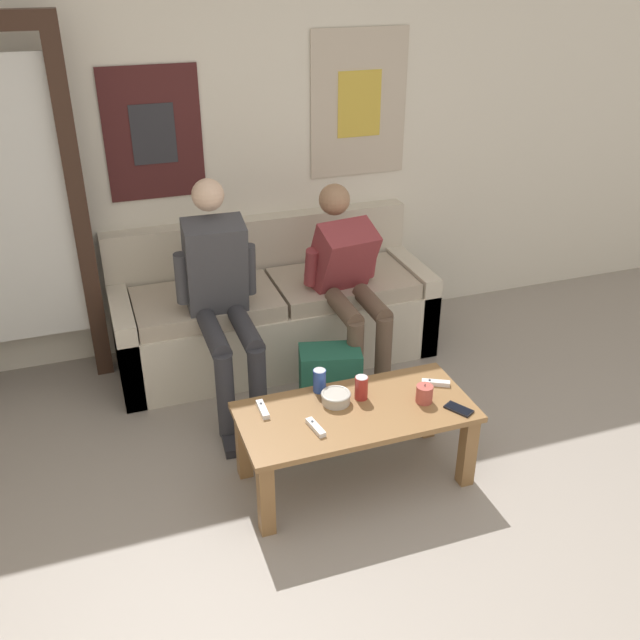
{
  "coord_description": "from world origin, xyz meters",
  "views": [
    {
      "loc": [
        -1.09,
        -1.57,
        2.44
      ],
      "look_at": [
        0.0,
        1.55,
        0.68
      ],
      "focal_mm": 40.0,
      "sensor_mm": 36.0,
      "label": 1
    }
  ],
  "objects_px": {
    "drink_can_blue": "(320,381)",
    "drink_can_red": "(361,388)",
    "ceramic_bowl": "(336,397)",
    "person_seated_teen": "(349,278)",
    "backpack": "(330,383)",
    "game_controller_near_left": "(316,427)",
    "coffee_table": "(355,423)",
    "game_controller_near_right": "(263,409)",
    "pillar_candle": "(424,394)",
    "couch": "(273,313)",
    "cell_phone": "(459,409)",
    "game_controller_far_center": "(436,383)",
    "person_seated_adult": "(221,292)"
  },
  "relations": [
    {
      "from": "person_seated_teen",
      "to": "backpack",
      "type": "distance_m",
      "value": 0.65
    },
    {
      "from": "backpack",
      "to": "pillar_candle",
      "type": "xyz_separation_m",
      "value": [
        0.26,
        -0.65,
        0.28
      ]
    },
    {
      "from": "pillar_candle",
      "to": "game_controller_near_right",
      "type": "bearing_deg",
      "value": 166.88
    },
    {
      "from": "person_seated_teen",
      "to": "pillar_candle",
      "type": "bearing_deg",
      "value": -90.05
    },
    {
      "from": "drink_can_red",
      "to": "game_controller_near_right",
      "type": "height_order",
      "value": "drink_can_red"
    },
    {
      "from": "person_seated_adult",
      "to": "person_seated_teen",
      "type": "height_order",
      "value": "person_seated_adult"
    },
    {
      "from": "coffee_table",
      "to": "game_controller_near_right",
      "type": "relative_size",
      "value": 7.98
    },
    {
      "from": "backpack",
      "to": "drink_can_red",
      "type": "height_order",
      "value": "drink_can_red"
    },
    {
      "from": "game_controller_far_center",
      "to": "backpack",
      "type": "bearing_deg",
      "value": 125.52
    },
    {
      "from": "coffee_table",
      "to": "game_controller_near_right",
      "type": "height_order",
      "value": "game_controller_near_right"
    },
    {
      "from": "game_controller_far_center",
      "to": "cell_phone",
      "type": "bearing_deg",
      "value": -89.49
    },
    {
      "from": "coffee_table",
      "to": "drink_can_red",
      "type": "bearing_deg",
      "value": 54.01
    },
    {
      "from": "game_controller_near_right",
      "to": "pillar_candle",
      "type": "bearing_deg",
      "value": -13.12
    },
    {
      "from": "ceramic_bowl",
      "to": "game_controller_near_left",
      "type": "bearing_deg",
      "value": -133.39
    },
    {
      "from": "game_controller_near_left",
      "to": "game_controller_far_center",
      "type": "xyz_separation_m",
      "value": [
        0.71,
        0.16,
        0.0
      ]
    },
    {
      "from": "drink_can_blue",
      "to": "drink_can_red",
      "type": "bearing_deg",
      "value": -36.56
    },
    {
      "from": "couch",
      "to": "drink_can_blue",
      "type": "xyz_separation_m",
      "value": [
        -0.08,
        -1.14,
        0.19
      ]
    },
    {
      "from": "game_controller_near_right",
      "to": "ceramic_bowl",
      "type": "bearing_deg",
      "value": -7.36
    },
    {
      "from": "person_seated_adult",
      "to": "pillar_candle",
      "type": "distance_m",
      "value": 1.29
    },
    {
      "from": "pillar_candle",
      "to": "game_controller_near_left",
      "type": "xyz_separation_m",
      "value": [
        -0.58,
        -0.04,
        -0.03
      ]
    },
    {
      "from": "couch",
      "to": "drink_can_red",
      "type": "bearing_deg",
      "value": -85.64
    },
    {
      "from": "ceramic_bowl",
      "to": "drink_can_red",
      "type": "xyz_separation_m",
      "value": [
        0.13,
        -0.0,
        0.03
      ]
    },
    {
      "from": "pillar_candle",
      "to": "game_controller_near_left",
      "type": "distance_m",
      "value": 0.58
    },
    {
      "from": "coffee_table",
      "to": "pillar_candle",
      "type": "height_order",
      "value": "pillar_candle"
    },
    {
      "from": "coffee_table",
      "to": "person_seated_adult",
      "type": "bearing_deg",
      "value": 115.28
    },
    {
      "from": "couch",
      "to": "cell_phone",
      "type": "xyz_separation_m",
      "value": [
        0.51,
        -1.53,
        0.13
      ]
    },
    {
      "from": "backpack",
      "to": "pillar_candle",
      "type": "distance_m",
      "value": 0.75
    },
    {
      "from": "backpack",
      "to": "ceramic_bowl",
      "type": "distance_m",
      "value": 0.6
    },
    {
      "from": "person_seated_adult",
      "to": "backpack",
      "type": "bearing_deg",
      "value": -32.27
    },
    {
      "from": "coffee_table",
      "to": "pillar_candle",
      "type": "relative_size",
      "value": 11.28
    },
    {
      "from": "ceramic_bowl",
      "to": "person_seated_teen",
      "type": "bearing_deg",
      "value": 65.38
    },
    {
      "from": "couch",
      "to": "drink_can_red",
      "type": "distance_m",
      "value": 1.29
    },
    {
      "from": "game_controller_far_center",
      "to": "person_seated_teen",
      "type": "bearing_deg",
      "value": 97.65
    },
    {
      "from": "backpack",
      "to": "drink_can_blue",
      "type": "height_order",
      "value": "drink_can_blue"
    },
    {
      "from": "couch",
      "to": "pillar_candle",
      "type": "distance_m",
      "value": 1.46
    },
    {
      "from": "coffee_table",
      "to": "cell_phone",
      "type": "bearing_deg",
      "value": -19.53
    },
    {
      "from": "couch",
      "to": "game_controller_far_center",
      "type": "relative_size",
      "value": 14.15
    },
    {
      "from": "couch",
      "to": "backpack",
      "type": "height_order",
      "value": "couch"
    },
    {
      "from": "pillar_candle",
      "to": "drink_can_blue",
      "type": "height_order",
      "value": "drink_can_blue"
    },
    {
      "from": "person_seated_teen",
      "to": "game_controller_near_right",
      "type": "distance_m",
      "value": 1.18
    },
    {
      "from": "game_controller_near_right",
      "to": "coffee_table",
      "type": "bearing_deg",
      "value": -17.4
    },
    {
      "from": "game_controller_near_left",
      "to": "game_controller_far_center",
      "type": "relative_size",
      "value": 1.03
    },
    {
      "from": "person_seated_teen",
      "to": "cell_phone",
      "type": "height_order",
      "value": "person_seated_teen"
    },
    {
      "from": "person_seated_adult",
      "to": "game_controller_near_left",
      "type": "height_order",
      "value": "person_seated_adult"
    },
    {
      "from": "person_seated_teen",
      "to": "game_controller_near_left",
      "type": "xyz_separation_m",
      "value": [
        -0.58,
        -1.09,
        -0.21
      ]
    },
    {
      "from": "backpack",
      "to": "person_seated_adult",
      "type": "bearing_deg",
      "value": 147.73
    },
    {
      "from": "couch",
      "to": "ceramic_bowl",
      "type": "xyz_separation_m",
      "value": [
        -0.04,
        -1.27,
        0.16
      ]
    },
    {
      "from": "person_seated_adult",
      "to": "game_controller_far_center",
      "type": "xyz_separation_m",
      "value": [
        0.92,
        -0.87,
        -0.27
      ]
    },
    {
      "from": "backpack",
      "to": "game_controller_far_center",
      "type": "bearing_deg",
      "value": -54.48
    },
    {
      "from": "pillar_candle",
      "to": "game_controller_far_center",
      "type": "relative_size",
      "value": 0.71
    }
  ]
}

